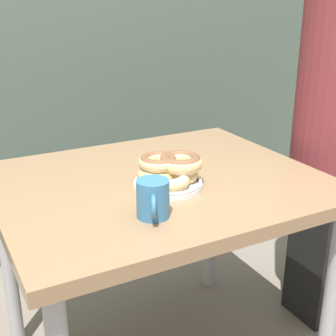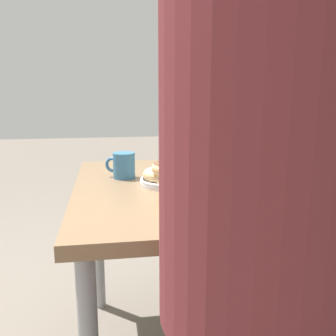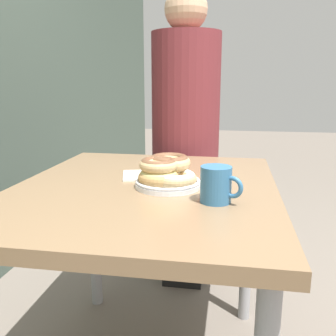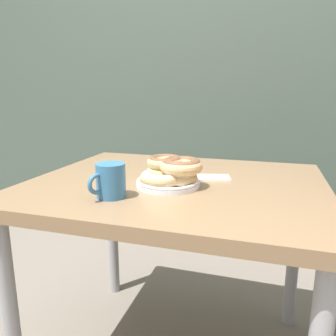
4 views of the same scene
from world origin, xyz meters
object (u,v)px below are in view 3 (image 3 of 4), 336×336
at_px(coffee_mug, 217,184).
at_px(napkin, 134,175).
at_px(donut_plate, 167,172).
at_px(dining_table, 146,210).
at_px(person_figure, 186,136).

height_order(coffee_mug, napkin, coffee_mug).
distance_m(donut_plate, napkin, 0.17).
bearing_deg(donut_plate, dining_table, 87.41).
bearing_deg(coffee_mug, napkin, 50.86).
distance_m(person_figure, napkin, 0.63).
distance_m(dining_table, napkin, 0.15).
bearing_deg(donut_plate, napkin, 50.94).
relative_size(donut_plate, person_figure, 0.16).
bearing_deg(coffee_mug, donut_plate, 50.79).
relative_size(donut_plate, napkin, 1.53).
relative_size(dining_table, person_figure, 0.67).
height_order(donut_plate, napkin, donut_plate).
relative_size(person_figure, napkin, 9.48).
relative_size(dining_table, donut_plate, 4.17).
bearing_deg(napkin, dining_table, -148.94).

